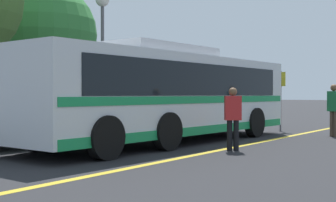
{
  "coord_description": "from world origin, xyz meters",
  "views": [
    {
      "loc": [
        -10.73,
        -8.44,
        1.46
      ],
      "look_at": [
        0.75,
        -0.27,
        1.26
      ],
      "focal_mm": 50.0,
      "sensor_mm": 36.0,
      "label": 1
    }
  ],
  "objects_px": {
    "pedestrian_0": "(334,107)",
    "bus_stop_sign": "(281,93)",
    "street_lamp": "(102,24)",
    "parked_car_3": "(202,111)",
    "parked_car_2": "(135,113)",
    "transit_bus": "(168,93)",
    "pedestrian_1": "(233,115)",
    "tree_2": "(44,34)"
  },
  "relations": [
    {
      "from": "pedestrian_1",
      "to": "street_lamp",
      "type": "distance_m",
      "value": 9.35
    },
    {
      "from": "parked_car_2",
      "to": "parked_car_3",
      "type": "relative_size",
      "value": 1.11
    },
    {
      "from": "pedestrian_0",
      "to": "bus_stop_sign",
      "type": "distance_m",
      "value": 2.76
    },
    {
      "from": "transit_bus",
      "to": "parked_car_2",
      "type": "bearing_deg",
      "value": 148.05
    },
    {
      "from": "parked_car_2",
      "to": "tree_2",
      "type": "xyz_separation_m",
      "value": [
        0.82,
        6.13,
        3.47
      ]
    },
    {
      "from": "parked_car_2",
      "to": "street_lamp",
      "type": "height_order",
      "value": "street_lamp"
    },
    {
      "from": "parked_car_2",
      "to": "pedestrian_0",
      "type": "bearing_deg",
      "value": -156.78
    },
    {
      "from": "parked_car_2",
      "to": "pedestrian_1",
      "type": "bearing_deg",
      "value": 152.39
    },
    {
      "from": "bus_stop_sign",
      "to": "tree_2",
      "type": "distance_m",
      "value": 10.99
    },
    {
      "from": "pedestrian_1",
      "to": "parked_car_3",
      "type": "bearing_deg",
      "value": 88.97
    },
    {
      "from": "parked_car_2",
      "to": "street_lamp",
      "type": "bearing_deg",
      "value": -21.44
    },
    {
      "from": "parked_car_3",
      "to": "pedestrian_1",
      "type": "xyz_separation_m",
      "value": [
        -7.5,
        -5.51,
        0.22
      ]
    },
    {
      "from": "parked_car_2",
      "to": "pedestrian_0",
      "type": "distance_m",
      "value": 7.05
    },
    {
      "from": "parked_car_2",
      "to": "bus_stop_sign",
      "type": "distance_m",
      "value": 5.83
    },
    {
      "from": "parked_car_2",
      "to": "transit_bus",
      "type": "bearing_deg",
      "value": 143.82
    },
    {
      "from": "pedestrian_0",
      "to": "street_lamp",
      "type": "relative_size",
      "value": 0.32
    },
    {
      "from": "transit_bus",
      "to": "pedestrian_1",
      "type": "distance_m",
      "value": 2.68
    },
    {
      "from": "pedestrian_0",
      "to": "tree_2",
      "type": "distance_m",
      "value": 13.1
    },
    {
      "from": "tree_2",
      "to": "parked_car_2",
      "type": "bearing_deg",
      "value": -97.62
    },
    {
      "from": "pedestrian_1",
      "to": "street_lamp",
      "type": "relative_size",
      "value": 0.29
    },
    {
      "from": "transit_bus",
      "to": "pedestrian_0",
      "type": "relative_size",
      "value": 6.06
    },
    {
      "from": "parked_car_3",
      "to": "parked_car_2",
      "type": "bearing_deg",
      "value": 90.41
    },
    {
      "from": "bus_stop_sign",
      "to": "street_lamp",
      "type": "relative_size",
      "value": 0.42
    },
    {
      "from": "transit_bus",
      "to": "tree_2",
      "type": "distance_m",
      "value": 9.83
    },
    {
      "from": "street_lamp",
      "to": "bus_stop_sign",
      "type": "bearing_deg",
      "value": -62.99
    },
    {
      "from": "pedestrian_1",
      "to": "transit_bus",
      "type": "bearing_deg",
      "value": 128.32
    },
    {
      "from": "pedestrian_0",
      "to": "pedestrian_1",
      "type": "bearing_deg",
      "value": -72.99
    },
    {
      "from": "parked_car_3",
      "to": "pedestrian_0",
      "type": "distance_m",
      "value": 6.76
    },
    {
      "from": "parked_car_2",
      "to": "bus_stop_sign",
      "type": "xyz_separation_m",
      "value": [
        4.2,
        -3.97,
        0.75
      ]
    },
    {
      "from": "parked_car_2",
      "to": "bus_stop_sign",
      "type": "bearing_deg",
      "value": -135.1
    },
    {
      "from": "transit_bus",
      "to": "parked_car_3",
      "type": "bearing_deg",
      "value": 115.94
    },
    {
      "from": "parked_car_3",
      "to": "tree_2",
      "type": "distance_m",
      "value": 8.09
    },
    {
      "from": "transit_bus",
      "to": "pedestrian_0",
      "type": "height_order",
      "value": "transit_bus"
    },
    {
      "from": "pedestrian_0",
      "to": "bus_stop_sign",
      "type": "bearing_deg",
      "value": 179.83
    },
    {
      "from": "bus_stop_sign",
      "to": "pedestrian_0",
      "type": "bearing_deg",
      "value": -24.48
    },
    {
      "from": "pedestrian_0",
      "to": "pedestrian_1",
      "type": "distance_m",
      "value": 5.69
    },
    {
      "from": "parked_car_2",
      "to": "parked_car_3",
      "type": "xyz_separation_m",
      "value": [
        4.87,
        0.09,
        -0.06
      ]
    },
    {
      "from": "parked_car_3",
      "to": "tree_2",
      "type": "relative_size",
      "value": 0.61
    },
    {
      "from": "transit_bus",
      "to": "pedestrian_0",
      "type": "distance_m",
      "value": 6.08
    },
    {
      "from": "tree_2",
      "to": "pedestrian_1",
      "type": "bearing_deg",
      "value": -106.63
    },
    {
      "from": "transit_bus",
      "to": "street_lamp",
      "type": "xyz_separation_m",
      "value": [
        2.88,
        5.4,
        2.91
      ]
    },
    {
      "from": "bus_stop_sign",
      "to": "parked_car_2",
      "type": "bearing_deg",
      "value": -130.87
    }
  ]
}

